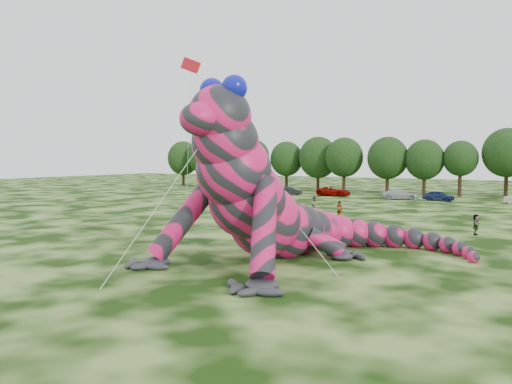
{
  "coord_description": "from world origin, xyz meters",
  "views": [
    {
      "loc": [
        12.36,
        -25.25,
        6.09
      ],
      "look_at": [
        -2.64,
        0.65,
        4.0
      ],
      "focal_mm": 35.0,
      "sensor_mm": 36.0,
      "label": 1
    }
  ],
  "objects_px": {
    "tree_0": "(183,163)",
    "spectator_1": "(315,205)",
    "inflatable_gecko": "(281,172)",
    "tree_7": "(388,165)",
    "spectator_0": "(339,209)",
    "tree_1": "(204,163)",
    "car_4": "(439,196)",
    "tree_3": "(254,164)",
    "spectator_5": "(476,225)",
    "tree_4": "(287,166)",
    "car_0": "(245,189)",
    "car_2": "(334,191)",
    "tree_5": "(318,164)",
    "tree_6": "(344,165)",
    "car_1": "(290,191)",
    "tree_2": "(227,164)",
    "car_3": "(400,194)",
    "tree_9": "(460,169)",
    "tree_10": "(507,163)",
    "flying_kite": "(190,78)",
    "tree_8": "(424,167)"
  },
  "relations": [
    {
      "from": "tree_0",
      "to": "spectator_1",
      "type": "height_order",
      "value": "tree_0"
    },
    {
      "from": "inflatable_gecko",
      "to": "tree_7",
      "type": "bearing_deg",
      "value": 109.48
    },
    {
      "from": "tree_0",
      "to": "spectator_0",
      "type": "bearing_deg",
      "value": -36.91
    },
    {
      "from": "tree_1",
      "to": "car_4",
      "type": "distance_m",
      "value": 49.35
    },
    {
      "from": "tree_3",
      "to": "spectator_5",
      "type": "bearing_deg",
      "value": -42.6
    },
    {
      "from": "tree_4",
      "to": "spectator_1",
      "type": "distance_m",
      "value": 38.8
    },
    {
      "from": "car_0",
      "to": "car_2",
      "type": "distance_m",
      "value": 15.69
    },
    {
      "from": "inflatable_gecko",
      "to": "tree_5",
      "type": "distance_m",
      "value": 60.77
    },
    {
      "from": "spectator_0",
      "to": "car_4",
      "type": "bearing_deg",
      "value": -91.43
    },
    {
      "from": "tree_1",
      "to": "tree_6",
      "type": "distance_m",
      "value": 30.83
    },
    {
      "from": "tree_6",
      "to": "tree_7",
      "type": "height_order",
      "value": "tree_6"
    },
    {
      "from": "tree_3",
      "to": "car_1",
      "type": "height_order",
      "value": "tree_3"
    },
    {
      "from": "tree_0",
      "to": "tree_2",
      "type": "relative_size",
      "value": 0.99
    },
    {
      "from": "tree_2",
      "to": "tree_6",
      "type": "bearing_deg",
      "value": -4.67
    },
    {
      "from": "car_3",
      "to": "car_4",
      "type": "bearing_deg",
      "value": -94.69
    },
    {
      "from": "car_1",
      "to": "tree_5",
      "type": "bearing_deg",
      "value": -11.83
    },
    {
      "from": "spectator_0",
      "to": "spectator_5",
      "type": "relative_size",
      "value": 1.02
    },
    {
      "from": "tree_7",
      "to": "car_4",
      "type": "distance_m",
      "value": 14.05
    },
    {
      "from": "tree_7",
      "to": "tree_9",
      "type": "relative_size",
      "value": 1.09
    },
    {
      "from": "tree_9",
      "to": "tree_3",
      "type": "bearing_deg",
      "value": -179.57
    },
    {
      "from": "tree_9",
      "to": "car_0",
      "type": "height_order",
      "value": "tree_9"
    },
    {
      "from": "car_1",
      "to": "car_4",
      "type": "height_order",
      "value": "car_4"
    },
    {
      "from": "spectator_1",
      "to": "car_2",
      "type": "bearing_deg",
      "value": 38.62
    },
    {
      "from": "car_2",
      "to": "spectator_5",
      "type": "xyz_separation_m",
      "value": [
        24.02,
        -31.41,
        0.06
      ]
    },
    {
      "from": "tree_5",
      "to": "tree_10",
      "type": "height_order",
      "value": "tree_10"
    },
    {
      "from": "spectator_5",
      "to": "car_2",
      "type": "bearing_deg",
      "value": 34.46
    },
    {
      "from": "tree_3",
      "to": "car_0",
      "type": "relative_size",
      "value": 2.17
    },
    {
      "from": "car_3",
      "to": "tree_1",
      "type": "bearing_deg",
      "value": 65.16
    },
    {
      "from": "spectator_0",
      "to": "tree_1",
      "type": "bearing_deg",
      "value": -29.64
    },
    {
      "from": "tree_10",
      "to": "car_0",
      "type": "relative_size",
      "value": 2.42
    },
    {
      "from": "inflatable_gecko",
      "to": "tree_9",
      "type": "distance_m",
      "value": 55.76
    },
    {
      "from": "car_4",
      "to": "spectator_5",
      "type": "bearing_deg",
      "value": -154.46
    },
    {
      "from": "car_1",
      "to": "spectator_1",
      "type": "relative_size",
      "value": 2.34
    },
    {
      "from": "inflatable_gecko",
      "to": "flying_kite",
      "type": "relative_size",
      "value": 1.45
    },
    {
      "from": "car_1",
      "to": "tree_0",
      "type": "bearing_deg",
      "value": 56.66
    },
    {
      "from": "tree_3",
      "to": "tree_4",
      "type": "relative_size",
      "value": 1.04
    },
    {
      "from": "car_0",
      "to": "car_2",
      "type": "relative_size",
      "value": 0.8
    },
    {
      "from": "spectator_0",
      "to": "car_0",
      "type": "bearing_deg",
      "value": -33.11
    },
    {
      "from": "tree_0",
      "to": "car_4",
      "type": "bearing_deg",
      "value": -12.18
    },
    {
      "from": "flying_kite",
      "to": "car_4",
      "type": "relative_size",
      "value": 3.41
    },
    {
      "from": "car_3",
      "to": "tree_0",
      "type": "bearing_deg",
      "value": 65.61
    },
    {
      "from": "car_2",
      "to": "tree_8",
      "type": "bearing_deg",
      "value": -50.51
    },
    {
      "from": "inflatable_gecko",
      "to": "car_2",
      "type": "distance_m",
      "value": 49.22
    },
    {
      "from": "spectator_5",
      "to": "car_3",
      "type": "bearing_deg",
      "value": 21.02
    },
    {
      "from": "tree_1",
      "to": "tree_6",
      "type": "bearing_deg",
      "value": -2.54
    },
    {
      "from": "tree_0",
      "to": "tree_3",
      "type": "distance_m",
      "value": 18.97
    },
    {
      "from": "tree_7",
      "to": "car_2",
      "type": "bearing_deg",
      "value": -125.99
    },
    {
      "from": "car_1",
      "to": "tree_7",
      "type": "bearing_deg",
      "value": -64.6
    },
    {
      "from": "tree_4",
      "to": "tree_5",
      "type": "distance_m",
      "value": 6.53
    },
    {
      "from": "inflatable_gecko",
      "to": "tree_5",
      "type": "height_order",
      "value": "inflatable_gecko"
    }
  ]
}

